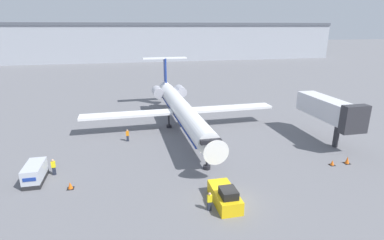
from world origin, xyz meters
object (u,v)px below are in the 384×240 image
at_px(worker_near_tug, 210,201).
at_px(pushback_tug, 225,196).
at_px(traffic_cone_mid, 347,160).
at_px(airplane_main, 180,107).
at_px(worker_by_wing, 127,135).
at_px(jet_bridge, 329,110).
at_px(traffic_cone_left, 70,186).
at_px(traffic_cone_right, 332,163).
at_px(worker_on_apron, 54,167).
at_px(luggage_cart, 35,173).

bearing_deg(worker_near_tug, pushback_tug, 24.78).
bearing_deg(traffic_cone_mid, airplane_main, 134.60).
height_order(airplane_main, worker_by_wing, airplane_main).
distance_m(worker_by_wing, traffic_cone_mid, 27.41).
distance_m(airplane_main, jet_bridge, 20.77).
xyz_separation_m(worker_by_wing, traffic_cone_left, (-5.62, -11.59, -0.55)).
bearing_deg(worker_near_tug, traffic_cone_left, 152.52).
distance_m(airplane_main, traffic_cone_right, 22.10).
height_order(worker_by_wing, traffic_cone_right, worker_by_wing).
bearing_deg(worker_on_apron, worker_near_tug, -34.22).
relative_size(worker_on_apron, traffic_cone_right, 2.94).
height_order(worker_near_tug, traffic_cone_mid, worker_near_tug).
relative_size(pushback_tug, traffic_cone_mid, 5.40).
xyz_separation_m(pushback_tug, traffic_cone_right, (14.30, 4.62, -0.43)).
bearing_deg(worker_by_wing, airplane_main, 26.16).
xyz_separation_m(pushback_tug, worker_on_apron, (-15.86, 8.96, 0.22)).
xyz_separation_m(airplane_main, jet_bridge, (18.29, -9.78, 1.15)).
bearing_deg(traffic_cone_right, airplane_main, 131.00).
bearing_deg(airplane_main, pushback_tug, -89.83).
relative_size(airplane_main, pushback_tug, 7.34).
height_order(airplane_main, traffic_cone_right, airplane_main).
distance_m(pushback_tug, traffic_cone_right, 15.03).
xyz_separation_m(pushback_tug, jet_bridge, (18.22, 11.36, 3.72)).
bearing_deg(worker_on_apron, pushback_tug, -29.48).
bearing_deg(airplane_main, worker_by_wing, -153.84).
distance_m(worker_on_apron, traffic_cone_right, 30.47).
bearing_deg(jet_bridge, worker_near_tug, -148.61).
bearing_deg(jet_bridge, traffic_cone_left, -169.77).
xyz_separation_m(airplane_main, traffic_cone_left, (-13.69, -15.55, -2.96)).
bearing_deg(traffic_cone_left, worker_near_tug, -27.48).
height_order(traffic_cone_right, jet_bridge, jet_bridge).
height_order(traffic_cone_left, jet_bridge, jet_bridge).
xyz_separation_m(pushback_tug, worker_by_wing, (-8.13, 17.18, 0.16)).
relative_size(worker_near_tug, traffic_cone_left, 2.44).
height_order(airplane_main, pushback_tug, airplane_main).
bearing_deg(worker_near_tug, worker_by_wing, 110.04).
relative_size(worker_near_tug, traffic_cone_mid, 2.01).
distance_m(airplane_main, worker_near_tug, 22.06).
height_order(pushback_tug, traffic_cone_right, pushback_tug).
height_order(traffic_cone_left, traffic_cone_mid, traffic_cone_mid).
xyz_separation_m(worker_near_tug, traffic_cone_left, (-12.16, 6.32, -0.55)).
xyz_separation_m(traffic_cone_left, jet_bridge, (31.97, 5.77, 4.11)).
bearing_deg(traffic_cone_right, traffic_cone_mid, 0.04).
bearing_deg(traffic_cone_right, traffic_cone_left, 178.02).
bearing_deg(worker_by_wing, traffic_cone_left, -115.88).
height_order(airplane_main, luggage_cart, airplane_main).
relative_size(airplane_main, luggage_cart, 9.06).
height_order(worker_by_wing, traffic_cone_mid, worker_by_wing).
bearing_deg(traffic_cone_right, luggage_cart, 174.19).
bearing_deg(luggage_cart, pushback_tug, -24.29).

